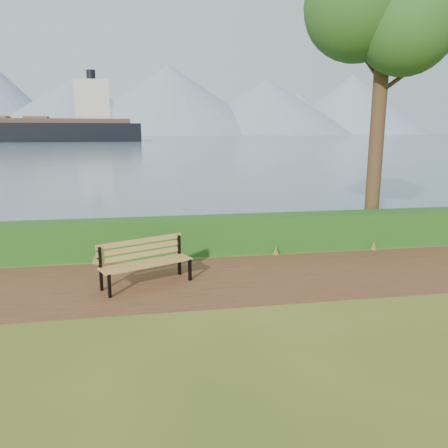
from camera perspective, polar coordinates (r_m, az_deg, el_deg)
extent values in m
plane|color=#425518|center=(9.85, 1.22, -7.72)|extent=(140.00, 140.00, 0.00)
cube|color=#562C1D|center=(10.12, 0.89, -7.13)|extent=(40.00, 3.40, 0.01)
cube|color=#1B4B15|center=(12.16, -1.14, -1.41)|extent=(32.00, 0.85, 1.00)
cube|color=slate|center=(269.12, -9.74, 11.17)|extent=(700.00, 510.00, 0.00)
cone|color=gray|center=(408.78, -18.71, 14.33)|extent=(160.00, 160.00, 48.00)
cone|color=gray|center=(415.59, -7.18, 15.77)|extent=(190.00, 190.00, 62.00)
cone|color=gray|center=(424.65, 5.53, 14.92)|extent=(170.00, 170.00, 50.00)
cone|color=gray|center=(465.85, 16.30, 14.74)|extent=(150.00, 150.00, 58.00)
cone|color=gray|center=(439.40, -11.33, 13.67)|extent=(120.00, 120.00, 35.00)
cone|color=gray|center=(460.17, 9.62, 13.96)|extent=(130.00, 130.00, 40.00)
cube|color=black|center=(9.22, -14.75, -7.87)|extent=(0.08, 0.08, 0.50)
cube|color=black|center=(9.59, -15.82, -5.71)|extent=(0.08, 0.08, 0.96)
cube|color=black|center=(9.37, -15.33, -6.17)|extent=(0.29, 0.55, 0.06)
cube|color=black|center=(9.95, -4.48, -6.01)|extent=(0.08, 0.08, 0.50)
cube|color=black|center=(10.30, -5.87, -4.08)|extent=(0.08, 0.08, 0.96)
cube|color=black|center=(10.09, -5.20, -4.47)|extent=(0.29, 0.55, 0.06)
cube|color=#A98041|center=(9.50, -9.54, -5.44)|extent=(1.87, 0.92, 0.04)
cube|color=#A98041|center=(9.62, -9.90, -5.22)|extent=(1.87, 0.92, 0.04)
cube|color=#A98041|center=(9.74, -10.25, -5.01)|extent=(1.87, 0.92, 0.04)
cube|color=#A98041|center=(9.87, -10.59, -4.81)|extent=(1.87, 0.92, 0.04)
cube|color=#A98041|center=(9.89, -10.78, -3.97)|extent=(1.85, 0.87, 0.12)
cube|color=#A98041|center=(9.85, -10.81, -3.09)|extent=(1.85, 0.87, 0.12)
cube|color=#A98041|center=(9.81, -10.85, -2.21)|extent=(1.85, 0.87, 0.12)
cylinder|color=#352216|center=(14.33, 19.54, 13.79)|extent=(0.44, 0.44, 7.86)
sphere|color=#1A4517|center=(15.33, 23.55, 23.25)|extent=(2.84, 2.84, 2.84)
sphere|color=#1A4517|center=(14.25, 17.13, 25.53)|extent=(3.06, 3.06, 3.06)
sphere|color=#1A4517|center=(14.01, 22.76, 22.65)|extent=(2.62, 2.62, 2.62)
cylinder|color=#352216|center=(14.64, 21.54, 17.03)|extent=(1.15, 0.13, 0.86)
cylinder|color=#352216|center=(14.35, 18.12, 19.58)|extent=(0.89, 0.41, 0.79)
cube|color=black|center=(152.06, -26.40, 10.21)|extent=(80.98, 19.71, 8.02)
cube|color=#4A342C|center=(152.08, -26.57, 11.97)|extent=(74.48, 17.88, 1.37)
cube|color=beige|center=(149.63, -16.81, 15.10)|extent=(11.11, 10.33, 12.60)
cylinder|color=black|center=(150.27, -16.99, 17.93)|extent=(2.75, 2.75, 4.01)
cube|color=brown|center=(150.70, -23.29, 12.62)|extent=(7.52, 8.14, 0.92)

